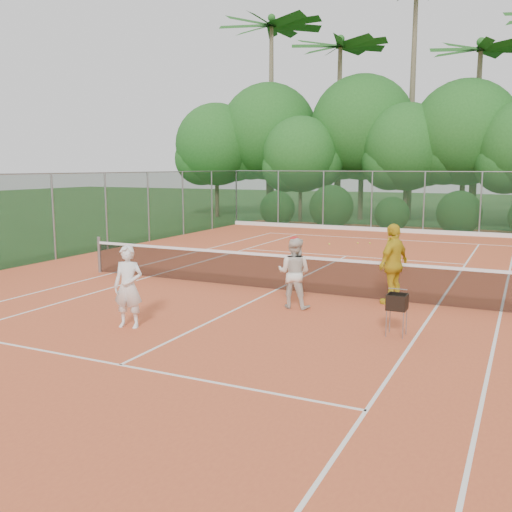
% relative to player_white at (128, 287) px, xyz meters
% --- Properties ---
extents(ground, '(120.00, 120.00, 0.00)m').
position_rel_player_white_xyz_m(ground, '(1.27, 4.52, -0.86)').
color(ground, '#1F4518').
rests_on(ground, ground).
extents(clay_court, '(18.00, 36.00, 0.02)m').
position_rel_player_white_xyz_m(clay_court, '(1.27, 4.52, -0.85)').
color(clay_court, '#CD582F').
rests_on(clay_court, ground).
extents(tennis_net, '(11.97, 0.10, 1.10)m').
position_rel_player_white_xyz_m(tennis_net, '(1.27, 4.52, -0.33)').
color(tennis_net, gray).
rests_on(tennis_net, clay_court).
extents(player_white, '(0.69, 0.53, 1.68)m').
position_rel_player_white_xyz_m(player_white, '(0.00, 0.00, 0.00)').
color(player_white, white).
rests_on(player_white, clay_court).
extents(player_center_grp, '(0.81, 0.64, 1.66)m').
position_rel_player_white_xyz_m(player_center_grp, '(2.40, 2.97, -0.02)').
color(player_center_grp, silver).
rests_on(player_center_grp, clay_court).
extents(player_yellow, '(0.79, 1.21, 1.91)m').
position_rel_player_white_xyz_m(player_yellow, '(4.37, 4.33, 0.12)').
color(player_yellow, gold).
rests_on(player_yellow, clay_court).
extents(ball_hopper, '(0.36, 0.36, 0.82)m').
position_rel_player_white_xyz_m(ball_hopper, '(5.01, 1.75, -0.19)').
color(ball_hopper, gray).
rests_on(ball_hopper, clay_court).
extents(stray_ball_a, '(0.07, 0.07, 0.07)m').
position_rel_player_white_xyz_m(stray_ball_a, '(-0.25, 13.57, -0.80)').
color(stray_ball_a, '#D2EE37').
rests_on(stray_ball_a, clay_court).
extents(stray_ball_b, '(0.07, 0.07, 0.07)m').
position_rel_player_white_xyz_m(stray_ball_b, '(0.74, 14.38, -0.80)').
color(stray_ball_b, yellow).
rests_on(stray_ball_b, clay_court).
extents(stray_ball_c, '(0.07, 0.07, 0.07)m').
position_rel_player_white_xyz_m(stray_ball_c, '(1.22, 14.55, -0.80)').
color(stray_ball_c, '#C7E936').
rests_on(stray_ball_c, clay_court).
extents(court_markings, '(11.03, 23.83, 0.01)m').
position_rel_player_white_xyz_m(court_markings, '(1.27, 4.52, -0.83)').
color(court_markings, white).
rests_on(court_markings, clay_court).
extents(fence_back, '(18.07, 0.07, 3.00)m').
position_rel_player_white_xyz_m(fence_back, '(1.27, 19.52, 0.66)').
color(fence_back, '#19381E').
rests_on(fence_back, clay_court).
extents(tropical_treeline, '(32.10, 8.49, 15.03)m').
position_rel_player_white_xyz_m(tropical_treeline, '(2.71, 24.74, 4.26)').
color(tropical_treeline, brown).
rests_on(tropical_treeline, ground).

